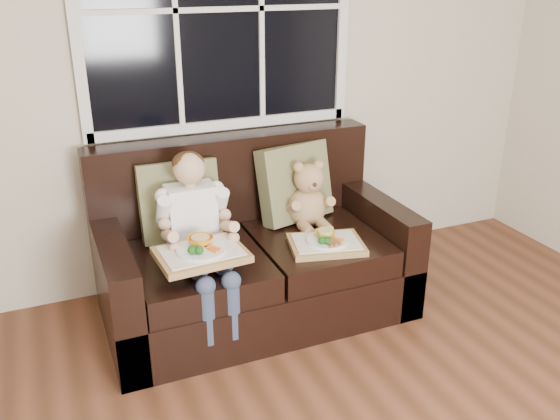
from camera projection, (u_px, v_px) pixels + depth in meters
name	position (u px, v px, depth m)	size (l,w,h in m)	color
window_back	(219.00, 9.00, 3.30)	(1.62, 0.04, 1.37)	black
loveseat	(252.00, 258.00, 3.42)	(1.70, 0.92, 0.96)	black
pillow_left	(179.00, 201.00, 3.28)	(0.44, 0.21, 0.45)	olive
pillow_right	(295.00, 183.00, 3.53)	(0.49, 0.31, 0.47)	olive
child	(197.00, 223.00, 3.07)	(0.37, 0.59, 0.84)	white
teddy_bear	(308.00, 199.00, 3.46)	(0.25, 0.31, 0.41)	tan
tray_left	(201.00, 252.00, 2.90)	(0.45, 0.35, 0.10)	#9E7D47
tray_right	(326.00, 243.00, 3.23)	(0.45, 0.38, 0.09)	#9E7D47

